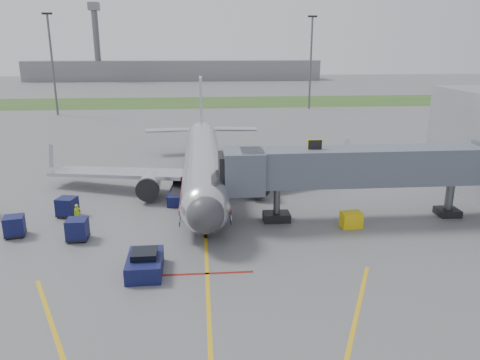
{
  "coord_description": "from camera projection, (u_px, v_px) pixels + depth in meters",
  "views": [
    {
      "loc": [
        -0.26,
        -31.44,
        14.25
      ],
      "look_at": [
        3.05,
        6.51,
        3.2
      ],
      "focal_mm": 35.0,
      "sensor_mm": 36.0,
      "label": 1
    }
  ],
  "objects": [
    {
      "name": "ground",
      "position": [
        206.0,
        248.0,
        34.07
      ],
      "size": [
        400.0,
        400.0,
        0.0
      ],
      "primitive_type": "plane",
      "color": "#565659",
      "rests_on": "ground"
    },
    {
      "name": "grass_strip",
      "position": [
        200.0,
        102.0,
        120.18
      ],
      "size": [
        300.0,
        25.0,
        0.01
      ],
      "primitive_type": "cube",
      "color": "#2D4C1E",
      "rests_on": "ground"
    },
    {
      "name": "apron_markings",
      "position": [
        208.0,
        301.0,
        26.99
      ],
      "size": [
        21.52,
        50.0,
        0.01
      ],
      "color": "gold",
      "rests_on": "ground"
    },
    {
      "name": "airliner",
      "position": [
        203.0,
        162.0,
        47.93
      ],
      "size": [
        32.1,
        35.67,
        10.25
      ],
      "color": "silver",
      "rests_on": "ground"
    },
    {
      "name": "jet_bridge",
      "position": [
        359.0,
        167.0,
        38.68
      ],
      "size": [
        25.3,
        4.0,
        6.9
      ],
      "color": "slate",
      "rests_on": "ground"
    },
    {
      "name": "light_mast_left",
      "position": [
        52.0,
        62.0,
        95.54
      ],
      "size": [
        2.0,
        0.44,
        20.4
      ],
      "color": "#595B60",
      "rests_on": "ground"
    },
    {
      "name": "light_mast_right",
      "position": [
        311.0,
        61.0,
        104.91
      ],
      "size": [
        2.0,
        0.44,
        20.4
      ],
      "color": "#595B60",
      "rests_on": "ground"
    },
    {
      "name": "distant_terminal",
      "position": [
        175.0,
        70.0,
        194.78
      ],
      "size": [
        120.0,
        14.0,
        8.0
      ],
      "primitive_type": "cube",
      "color": "slate",
      "rests_on": "ground"
    },
    {
      "name": "control_tower",
      "position": [
        96.0,
        36.0,
        183.78
      ],
      "size": [
        4.0,
        4.0,
        30.0
      ],
      "color": "#595B60",
      "rests_on": "ground"
    },
    {
      "name": "pushback_tug",
      "position": [
        145.0,
        264.0,
        30.21
      ],
      "size": [
        2.29,
        3.69,
        1.52
      ],
      "color": "#0D0E3B",
      "rests_on": "ground"
    },
    {
      "name": "baggage_cart_a",
      "position": [
        67.0,
        207.0,
        40.16
      ],
      "size": [
        1.86,
        1.86,
        1.66
      ],
      "color": "#0D0E3B",
      "rests_on": "ground"
    },
    {
      "name": "baggage_cart_b",
      "position": [
        14.0,
        226.0,
        35.97
      ],
      "size": [
        1.78,
        1.78,
        1.61
      ],
      "color": "#0D0E3B",
      "rests_on": "ground"
    },
    {
      "name": "baggage_cart_c",
      "position": [
        77.0,
        229.0,
        35.25
      ],
      "size": [
        1.55,
        1.55,
        1.66
      ],
      "color": "#0D0E3B",
      "rests_on": "ground"
    },
    {
      "name": "belt_loader",
      "position": [
        178.0,
        195.0,
        44.12
      ],
      "size": [
        1.77,
        4.75,
        2.28
      ],
      "color": "#0D0E3B",
      "rests_on": "ground"
    },
    {
      "name": "ground_power_cart",
      "position": [
        351.0,
        220.0,
        37.75
      ],
      "size": [
        1.73,
        1.25,
        1.31
      ],
      "color": "yellow",
      "rests_on": "ground"
    },
    {
      "name": "ramp_worker",
      "position": [
        78.0,
        214.0,
        38.65
      ],
      "size": [
        0.69,
        0.58,
        1.61
      ],
      "primitive_type": "imported",
      "rotation": [
        0.0,
        0.0,
        0.39
      ],
      "color": "#99C317",
      "rests_on": "ground"
    }
  ]
}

